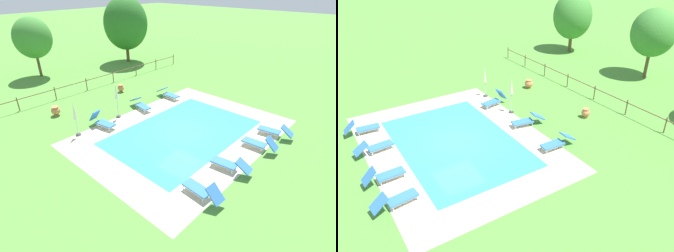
# 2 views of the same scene
# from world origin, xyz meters

# --- Properties ---
(ground_plane) EXTENTS (160.00, 160.00, 0.00)m
(ground_plane) POSITION_xyz_m (0.00, 0.00, 0.00)
(ground_plane) COLOR #518E38
(pool_deck_paving) EXTENTS (12.49, 9.30, 0.01)m
(pool_deck_paving) POSITION_xyz_m (0.00, 0.00, 0.00)
(pool_deck_paving) COLOR beige
(pool_deck_paving) RESTS_ON ground
(swimming_pool_water) EXTENTS (9.13, 5.94, 0.01)m
(swimming_pool_water) POSITION_xyz_m (0.00, 0.00, 0.01)
(swimming_pool_water) COLOR #38C6D1
(swimming_pool_water) RESTS_ON ground
(pool_coping_rim) EXTENTS (9.61, 6.42, 0.01)m
(pool_coping_rim) POSITION_xyz_m (0.00, 0.00, 0.01)
(pool_coping_rim) COLOR beige
(pool_coping_rim) RESTS_ON ground
(sun_lounger_north_near_steps) EXTENTS (0.66, 2.07, 0.76)m
(sun_lounger_north_near_steps) POSITION_xyz_m (3.48, 4.38, 0.36)
(sun_lounger_north_near_steps) COLOR #3370BC
(sun_lounger_north_near_steps) RESTS_ON ground
(sun_lounger_north_mid) EXTENTS (0.84, 2.06, 0.84)m
(sun_lounger_north_mid) POSITION_xyz_m (3.33, -4.31, 0.37)
(sun_lounger_north_mid) COLOR #3370BC
(sun_lounger_north_mid) RESTS_ON ground
(sun_lounger_north_far) EXTENTS (0.90, 1.89, 1.02)m
(sun_lounger_north_far) POSITION_xyz_m (-2.93, 4.25, 0.40)
(sun_lounger_north_far) COLOR #3370BC
(sun_lounger_north_far) RESTS_ON ground
(sun_lounger_north_end) EXTENTS (0.73, 1.98, 0.91)m
(sun_lounger_north_end) POSITION_xyz_m (-3.79, -4.13, 0.38)
(sun_lounger_north_end) COLOR #3370BC
(sun_lounger_north_end) RESTS_ON ground
(sun_lounger_south_near_corner) EXTENTS (0.97, 2.13, 0.74)m
(sun_lounger_south_near_corner) POSITION_xyz_m (0.57, 4.47, 0.36)
(sun_lounger_south_near_corner) COLOR #3370BC
(sun_lounger_south_near_corner) RESTS_ON ground
(sun_lounger_south_mid) EXTENTS (0.83, 2.08, 0.79)m
(sun_lounger_south_mid) POSITION_xyz_m (-1.36, -4.03, 0.36)
(sun_lounger_south_mid) COLOR #3370BC
(sun_lounger_south_mid) RESTS_ON ground
(sun_lounger_south_end) EXTENTS (0.70, 1.96, 0.92)m
(sun_lounger_south_end) POSITION_xyz_m (1.38, -4.26, 0.38)
(sun_lounger_south_end) COLOR #3370BC
(sun_lounger_south_end) RESTS_ON ground
(patio_umbrella_closed_row_west) EXTENTS (0.32, 0.32, 2.41)m
(patio_umbrella_closed_row_west) POSITION_xyz_m (-1.39, 4.63, 1.60)
(patio_umbrella_closed_row_west) COLOR #383838
(patio_umbrella_closed_row_west) RESTS_ON ground
(patio_umbrella_closed_row_mid_west) EXTENTS (0.32, 0.32, 2.29)m
(patio_umbrella_closed_row_mid_west) POSITION_xyz_m (-4.56, 4.49, 1.43)
(patio_umbrella_closed_row_mid_west) COLOR #383838
(patio_umbrella_closed_row_mid_west) RESTS_ON ground
(terracotta_urn_near_fence) EXTENTS (0.52, 0.52, 0.62)m
(terracotta_urn_near_fence) POSITION_xyz_m (1.73, 8.22, 0.34)
(terracotta_urn_near_fence) COLOR #C67547
(terracotta_urn_near_fence) RESTS_ON ground
(terracotta_urn_by_tree) EXTENTS (0.61, 0.61, 0.66)m
(terracotta_urn_by_tree) POSITION_xyz_m (-4.13, 8.03, 0.36)
(terracotta_urn_by_tree) COLOR #C67547
(terracotta_urn_by_tree) RESTS_ON ground
(perimeter_fence) EXTENTS (22.47, 0.08, 1.05)m
(perimeter_fence) POSITION_xyz_m (0.05, 10.70, 0.68)
(perimeter_fence) COLOR brown
(perimeter_fence) RESTS_ON ground
(tree_far_west) EXTENTS (3.43, 3.43, 5.48)m
(tree_far_west) POSITION_xyz_m (-0.85, 17.40, 3.63)
(tree_far_west) COLOR brown
(tree_far_west) RESTS_ON ground
(tree_west_mid) EXTENTS (4.80, 4.80, 6.94)m
(tree_west_mid) POSITION_xyz_m (8.54, 15.34, 4.14)
(tree_west_mid) COLOR brown
(tree_west_mid) RESTS_ON ground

